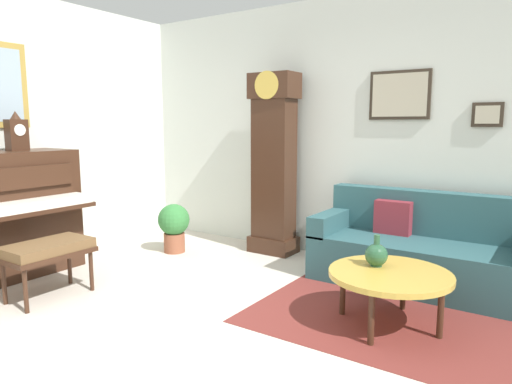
{
  "coord_description": "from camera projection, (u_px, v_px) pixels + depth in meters",
  "views": [
    {
      "loc": [
        2.16,
        -2.3,
        1.47
      ],
      "look_at": [
        -0.12,
        1.08,
        0.86
      ],
      "focal_mm": 32.23,
      "sensor_mm": 36.0,
      "label": 1
    }
  ],
  "objects": [
    {
      "name": "coffee_table",
      "position": [
        390.0,
        276.0,
        3.32
      ],
      "size": [
        0.88,
        0.88,
        0.41
      ],
      "color": "gold",
      "rests_on": "ground_plane"
    },
    {
      "name": "area_rug",
      "position": [
        394.0,
        319.0,
        3.47
      ],
      "size": [
        2.1,
        1.5,
        0.01
      ],
      "primitive_type": "cube",
      "color": "maroon",
      "rests_on": "ground_plane"
    },
    {
      "name": "mantel_clock",
      "position": [
        17.0,
        133.0,
        4.41
      ],
      "size": [
        0.13,
        0.18,
        0.38
      ],
      "color": "#3D2316",
      "rests_on": "piano"
    },
    {
      "name": "couch",
      "position": [
        421.0,
        251.0,
        4.21
      ],
      "size": [
        1.9,
        0.8,
        0.84
      ],
      "color": "#2D565B",
      "rests_on": "ground_plane"
    },
    {
      "name": "ground_plane",
      "position": [
        186.0,
        336.0,
        3.31
      ],
      "size": [
        6.4,
        6.0,
        0.1
      ],
      "primitive_type": "cube",
      "color": "beige"
    },
    {
      "name": "potted_plant",
      "position": [
        174.0,
        225.0,
        5.27
      ],
      "size": [
        0.36,
        0.36,
        0.56
      ],
      "color": "#935138",
      "rests_on": "ground_plane"
    },
    {
      "name": "piano_bench",
      "position": [
        48.0,
        251.0,
        3.87
      ],
      "size": [
        0.42,
        0.7,
        0.48
      ],
      "color": "#3D2316",
      "rests_on": "ground_plane"
    },
    {
      "name": "green_jug",
      "position": [
        376.0,
        255.0,
        3.44
      ],
      "size": [
        0.17,
        0.17,
        0.24
      ],
      "color": "#234C33",
      "rests_on": "coffee_table"
    },
    {
      "name": "wall_back",
      "position": [
        332.0,
        130.0,
        5.06
      ],
      "size": [
        5.3,
        0.13,
        2.8
      ],
      "color": "silver",
      "rests_on": "ground_plane"
    },
    {
      "name": "grandfather_clock",
      "position": [
        274.0,
        169.0,
        5.18
      ],
      "size": [
        0.52,
        0.34,
        2.03
      ],
      "color": "#3D2316",
      "rests_on": "ground_plane"
    }
  ]
}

